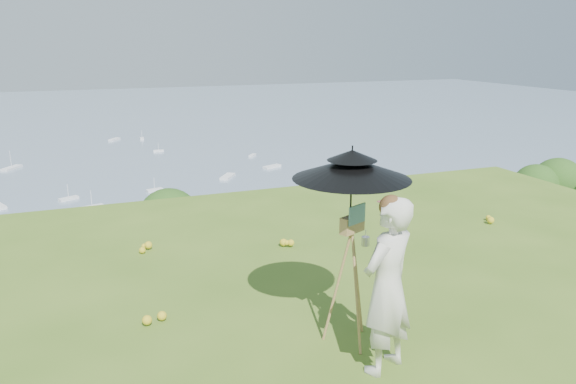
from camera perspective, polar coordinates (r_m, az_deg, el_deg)
name	(u,v)px	position (r m, az deg, el deg)	size (l,w,h in m)	color
ground	(426,344)	(6.63, 13.80, -14.76)	(14.00, 14.00, 0.00)	#476C1F
shoreline_tier	(118,313)	(88.87, -16.92, -11.72)	(170.00, 28.00, 8.00)	gray
bay_water	(84,133)	(247.49, -20.04, 5.63)	(700.00, 700.00, 0.00)	slate
slope_trees	(140,294)	(43.79, -14.78, -9.98)	(110.00, 50.00, 6.00)	#285018
harbor_town	(114,273)	(86.19, -17.25, -7.86)	(110.00, 22.00, 5.00)	white
moored_boats	(44,177)	(169.96, -23.51, 1.38)	(140.00, 140.00, 0.70)	white
wildflowers	(413,329)	(6.78, 12.61, -13.39)	(10.00, 10.50, 0.12)	gold
painter	(387,286)	(5.69, 10.06, -9.38)	(0.67, 0.44, 1.84)	silver
field_easel	(351,275)	(6.18, 6.38, -8.37)	(0.61, 0.61, 1.61)	olive
sun_umbrella	(351,188)	(5.88, 6.44, 0.40)	(1.24, 1.24, 0.90)	black
painter_cap	(392,202)	(5.39, 10.48, -0.99)	(0.22, 0.27, 0.10)	#DF7D7A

